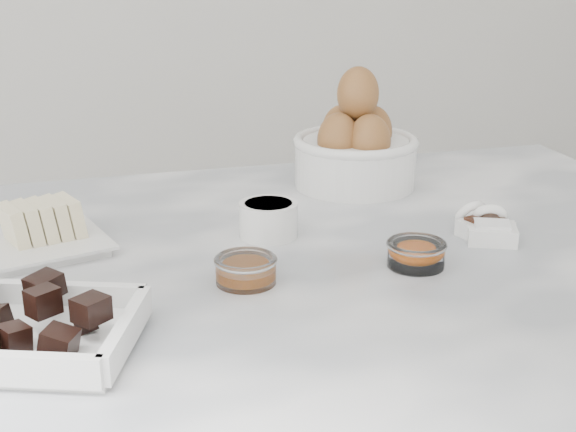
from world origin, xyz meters
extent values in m
cube|color=white|center=(0.00, 0.00, 0.92)|extent=(1.20, 0.80, 0.04)
cube|color=white|center=(-0.28, -0.15, 0.95)|extent=(0.23, 0.20, 0.01)
cube|color=white|center=(-0.27, 0.10, 0.95)|extent=(0.16, 0.16, 0.01)
cube|color=white|center=(-0.27, 0.10, 0.95)|extent=(0.18, 0.18, 0.00)
cylinder|color=white|center=(0.01, 0.07, 0.96)|extent=(0.07, 0.07, 0.04)
cylinder|color=white|center=(0.01, 0.07, 0.98)|extent=(0.06, 0.06, 0.01)
cylinder|color=white|center=(0.19, 0.25, 0.98)|extent=(0.18, 0.18, 0.07)
torus|color=white|center=(0.19, 0.25, 1.01)|extent=(0.19, 0.19, 0.02)
ellipsoid|color=brown|center=(0.22, 0.26, 1.02)|extent=(0.06, 0.06, 0.08)
ellipsoid|color=brown|center=(0.15, 0.25, 1.02)|extent=(0.06, 0.06, 0.08)
ellipsoid|color=brown|center=(0.19, 0.29, 1.02)|extent=(0.06, 0.06, 0.08)
ellipsoid|color=brown|center=(0.18, 0.21, 1.02)|extent=(0.06, 0.06, 0.08)
ellipsoid|color=brown|center=(0.19, 0.25, 1.08)|extent=(0.06, 0.06, 0.08)
cylinder|color=white|center=(-0.05, -0.06, 0.95)|extent=(0.07, 0.07, 0.03)
torus|color=white|center=(-0.05, -0.06, 0.97)|extent=(0.07, 0.07, 0.01)
cylinder|color=orange|center=(-0.05, -0.06, 0.95)|extent=(0.05, 0.05, 0.01)
cylinder|color=white|center=(0.14, -0.07, 0.95)|extent=(0.07, 0.07, 0.03)
torus|color=white|center=(0.14, -0.07, 0.97)|extent=(0.07, 0.07, 0.01)
ellipsoid|color=#FF6B07|center=(0.14, -0.07, 0.95)|extent=(0.04, 0.04, 0.02)
cube|color=white|center=(0.27, 0.00, 0.95)|extent=(0.07, 0.06, 0.02)
cube|color=#32160B|center=(0.27, 0.00, 0.96)|extent=(0.05, 0.04, 0.00)
torus|color=white|center=(0.26, 0.03, 0.96)|extent=(0.05, 0.04, 0.04)
cube|color=white|center=(0.27, -0.02, 0.95)|extent=(0.07, 0.07, 0.02)
cube|color=white|center=(0.27, -0.02, 0.96)|extent=(0.05, 0.05, 0.00)
torus|color=white|center=(0.28, 0.01, 0.96)|extent=(0.05, 0.05, 0.04)
camera|label=1|loc=(-0.23, -0.84, 1.30)|focal=50.00mm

